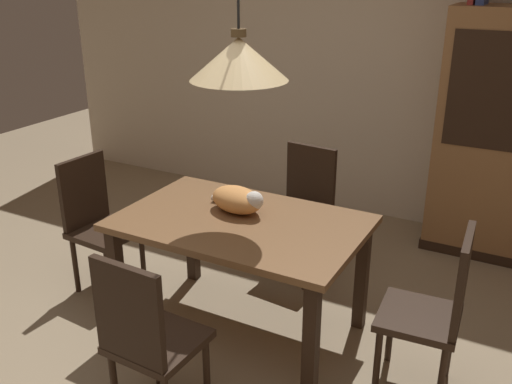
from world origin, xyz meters
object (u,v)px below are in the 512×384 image
at_px(dining_table, 241,236).
at_px(chair_right_side, 436,307).
at_px(cat_sleeping, 238,200).
at_px(pendant_lamp, 239,58).
at_px(chair_far_back, 303,205).
at_px(chair_near_front, 146,336).
at_px(chair_left_side, 97,219).

height_order(dining_table, chair_right_side, chair_right_side).
relative_size(cat_sleeping, pendant_lamp, 0.31).
xyz_separation_m(chair_far_back, pendant_lamp, (-0.01, -0.88, 1.15)).
bearing_deg(chair_near_front, chair_left_side, 141.84).
relative_size(dining_table, chair_near_front, 1.51).
xyz_separation_m(chair_right_side, cat_sleeping, (-1.20, 0.09, 0.32)).
distance_m(dining_table, pendant_lamp, 1.01).
xyz_separation_m(chair_right_side, chair_near_front, (-1.13, -0.88, 0.00)).
height_order(chair_far_back, chair_near_front, same).
distance_m(dining_table, chair_left_side, 1.14).
height_order(dining_table, chair_far_back, chair_far_back).
height_order(chair_far_back, chair_left_side, same).
relative_size(dining_table, chair_left_side, 1.51).
distance_m(chair_left_side, cat_sleeping, 1.11).
height_order(chair_right_side, chair_near_front, same).
distance_m(chair_right_side, chair_near_front, 1.44).
bearing_deg(dining_table, chair_left_side, 179.70).
bearing_deg(chair_left_side, cat_sleeping, 4.77).
distance_m(chair_left_side, pendant_lamp, 1.61).
bearing_deg(cat_sleeping, pendant_lamp, -53.49).
xyz_separation_m(chair_near_front, pendant_lamp, (0.00, 0.88, 1.15)).
bearing_deg(chair_left_side, dining_table, -0.30).
xyz_separation_m(dining_table, chair_far_back, (0.01, 0.88, -0.14)).
xyz_separation_m(chair_left_side, cat_sleeping, (1.06, 0.09, 0.32)).
distance_m(chair_near_front, chair_left_side, 1.43).
relative_size(chair_right_side, pendant_lamp, 0.72).
bearing_deg(cat_sleeping, chair_left_side, -175.23).
xyz_separation_m(chair_right_side, chair_far_back, (-1.12, 0.87, 0.00)).
height_order(chair_near_front, cat_sleeping, chair_near_front).
xyz_separation_m(chair_far_back, chair_near_front, (-0.01, -1.76, 0.00)).
relative_size(chair_far_back, chair_near_front, 1.00).
distance_m(dining_table, chair_far_back, 0.89).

